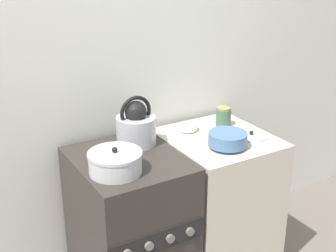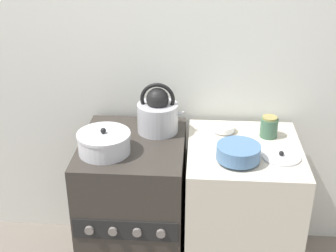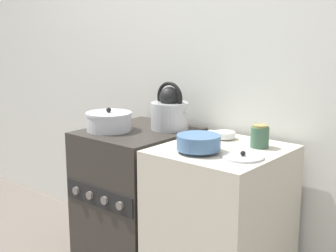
{
  "view_description": "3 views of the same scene",
  "coord_description": "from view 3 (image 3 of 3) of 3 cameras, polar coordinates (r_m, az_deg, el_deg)",
  "views": [
    {
      "loc": [
        -0.93,
        -1.65,
        1.87
      ],
      "look_at": [
        0.26,
        0.35,
        0.94
      ],
      "focal_mm": 50.0,
      "sensor_mm": 36.0,
      "label": 1
    },
    {
      "loc": [
        0.33,
        -1.78,
        1.96
      ],
      "look_at": [
        0.18,
        0.35,
        0.91
      ],
      "focal_mm": 50.0,
      "sensor_mm": 36.0,
      "label": 2
    },
    {
      "loc": [
        1.8,
        -1.58,
        1.41
      ],
      "look_at": [
        0.19,
        0.35,
        0.87
      ],
      "focal_mm": 50.0,
      "sensor_mm": 36.0,
      "label": 3
    }
  ],
  "objects": [
    {
      "name": "loose_pot_lid",
      "position": [
        2.17,
        9.11,
        -3.72
      ],
      "size": [
        0.19,
        0.19,
        0.03
      ],
      "color": "silver",
      "rests_on": "counter"
    },
    {
      "name": "cooking_pot",
      "position": [
        2.67,
        -7.21,
        0.57
      ],
      "size": [
        0.26,
        0.26,
        0.13
      ],
      "color": "silver",
      "rests_on": "stove"
    },
    {
      "name": "wall_back",
      "position": [
        2.91,
        1.48,
        8.9
      ],
      "size": [
        7.0,
        0.06,
        2.5
      ],
      "color": "silver",
      "rests_on": "ground_plane"
    },
    {
      "name": "counter",
      "position": [
        2.47,
        6.43,
        -11.96
      ],
      "size": [
        0.58,
        0.62,
        0.82
      ],
      "color": "beige",
      "rests_on": "ground_plane"
    },
    {
      "name": "stove",
      "position": [
        2.8,
        -3.56,
        -8.82
      ],
      "size": [
        0.53,
        0.65,
        0.83
      ],
      "color": "#332D28",
      "rests_on": "ground_plane"
    },
    {
      "name": "storage_jar",
      "position": [
        2.36,
        11.12,
        -1.26
      ],
      "size": [
        0.09,
        0.09,
        0.11
      ],
      "color": "#3F664C",
      "rests_on": "counter"
    },
    {
      "name": "kettle",
      "position": [
        2.68,
        0.24,
        1.79
      ],
      "size": [
        0.26,
        0.22,
        0.27
      ],
      "color": "#B2B2B7",
      "rests_on": "stove"
    },
    {
      "name": "small_ceramic_bowl",
      "position": [
        2.52,
        6.9,
        -1.07
      ],
      "size": [
        0.11,
        0.11,
        0.04
      ],
      "color": "white",
      "rests_on": "counter"
    },
    {
      "name": "enamel_bowl",
      "position": [
        2.23,
        3.74,
        -2.02
      ],
      "size": [
        0.21,
        0.21,
        0.09
      ],
      "color": "#4C729E",
      "rests_on": "counter"
    }
  ]
}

